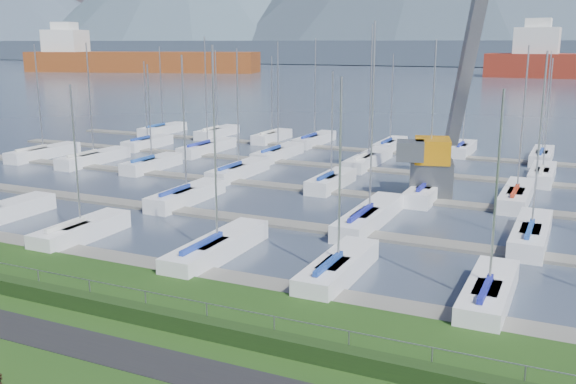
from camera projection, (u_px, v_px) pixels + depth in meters
The scene contains 9 objects.
path at pixel (119, 353), 23.92m from camera, with size 160.00×2.00×0.04m, color black.
water at pixel (549, 72), 256.21m from camera, with size 800.00×540.00×0.20m, color #3D4759.
hedge at pixel (160, 318), 26.14m from camera, with size 80.00×0.70×0.70m, color #1B3112.
fence at pixel (165, 295), 26.30m from camera, with size 0.04×0.04×80.00m, color gray.
foothill at pixel (559, 53), 316.55m from camera, with size 900.00×80.00×12.00m, color #414E5F.
docks at pixel (364, 195), 49.58m from camera, with size 90.00×41.60×0.25m.
crane at pixel (443, 122), 49.14m from camera, with size 7.02×13.13×22.35m.
cargo_ship_west at pixel (132, 62), 254.19m from camera, with size 92.90×42.44×21.50m.
sailboat_fleet at pixel (361, 119), 51.04m from camera, with size 74.27×48.89×13.48m.
Camera 1 is at (14.97, -20.21, 11.33)m, focal length 40.00 mm.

